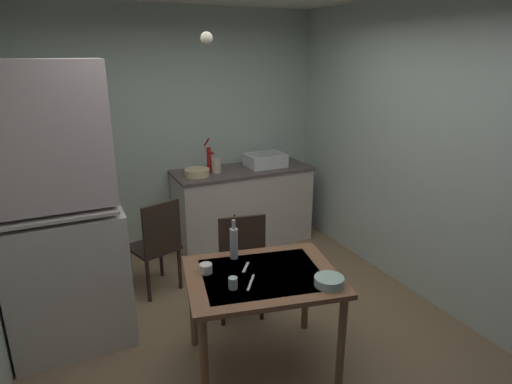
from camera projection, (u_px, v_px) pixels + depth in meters
name	position (u px, v px, depth m)	size (l,w,h in m)	color
ground_plane	(255.00, 343.00, 3.42)	(5.28, 5.28, 0.00)	#876D4F
wall_back	(173.00, 132.00, 4.89)	(3.54, 0.10, 2.68)	#B4C7B9
wall_right	(440.00, 157.00, 3.72)	(0.10, 4.38, 2.68)	#B6C6BC
hutch_cabinet	(61.00, 226.00, 3.10)	(0.86, 0.45, 2.16)	beige
counter_cabinet	(243.00, 206.00, 5.13)	(1.60, 0.64, 0.91)	beige
sink_basin	(265.00, 160.00, 5.08)	(0.44, 0.34, 0.15)	white
hand_pump	(209.00, 157.00, 4.81)	(0.05, 0.27, 0.39)	#B21E19
mixing_bowl_counter	(197.00, 172.00, 4.70)	(0.27, 0.27, 0.08)	beige
stoneware_crock	(216.00, 166.00, 4.82)	(0.11, 0.11, 0.16)	beige
dining_table	(262.00, 287.00, 3.00)	(1.18, 1.00, 0.75)	brown
chair_far_side	(240.00, 263.00, 3.63)	(0.47, 0.47, 0.97)	#2E2020
chair_by_counter	(157.00, 244.00, 4.03)	(0.50, 0.50, 0.92)	#2E211F
serving_bowl_wide	(329.00, 281.00, 2.82)	(0.20, 0.20, 0.06)	#ADD1C1
mug_tall	(206.00, 268.00, 2.98)	(0.09, 0.09, 0.07)	white
teacup_mint	(233.00, 283.00, 2.78)	(0.06, 0.06, 0.08)	#ADD1C1
glass_bottle	(234.00, 242.00, 3.16)	(0.06, 0.06, 0.30)	#B7BCC1
table_knife	(251.00, 282.00, 2.85)	(0.21, 0.02, 0.01)	silver
teaspoon_near_bowl	(246.00, 267.00, 3.05)	(0.15, 0.02, 0.01)	beige
pendant_bulb	(207.00, 38.00, 2.75)	(0.08, 0.08, 0.08)	#F9EFCC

